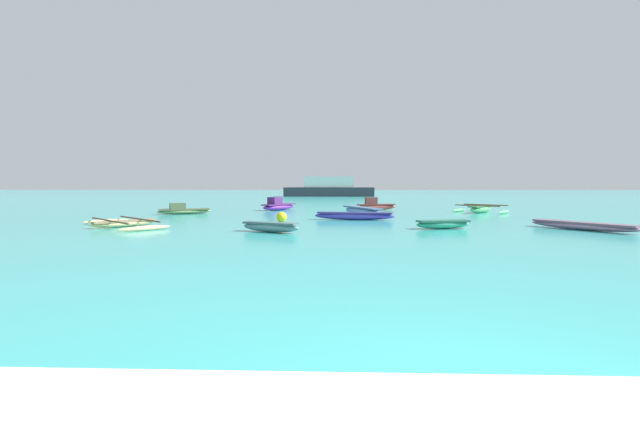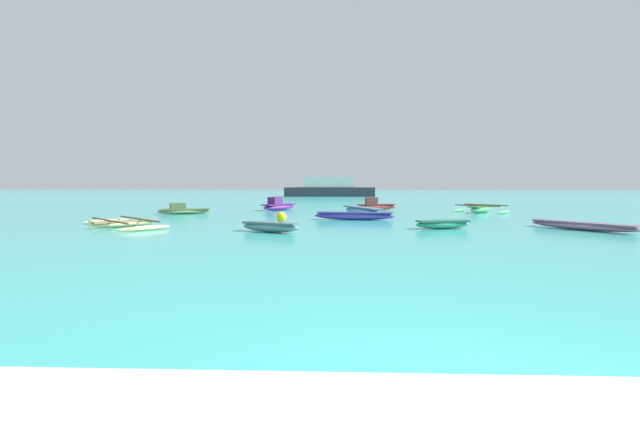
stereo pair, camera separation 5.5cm
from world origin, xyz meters
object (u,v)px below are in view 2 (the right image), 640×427
Objects in this scene: moored_boat_8 at (362,211)px; mooring_buoy_0 at (282,217)px; moored_boat_5 at (443,224)px; moored_boat_2 at (278,206)px; moored_boat_0 at (375,206)px; moored_boat_1 at (481,209)px; distant_ferry at (329,188)px; moored_boat_7 at (583,226)px; moored_boat_3 at (124,223)px; moored_boat_4 at (184,210)px; moored_boat_6 at (354,216)px; moored_boat_9 at (270,227)px.

mooring_buoy_0 is (-4.19, -4.78, -0.02)m from moored_boat_8.
moored_boat_2 is at bearing 112.49° from moored_boat_5.
moored_boat_0 reaches higher than moored_boat_1.
moored_boat_2 is 0.23× the size of distant_ferry.
moored_boat_5 is 5.56m from moored_boat_7.
moored_boat_1 is at bearing 146.25° from moored_boat_7.
moored_boat_1 reaches higher than moored_boat_3.
moored_boat_0 reaches higher than moored_boat_4.
moored_boat_1 is at bearing 83.23° from moored_boat_8.
distant_ferry reaches higher than moored_boat_0.
moored_boat_2 reaches higher than moored_boat_6.
mooring_buoy_0 reaches higher than moored_boat_3.
moored_boat_7 is (19.39, -8.33, -0.06)m from moored_boat_4.
moored_boat_0 is 16.97m from moored_boat_3.
moored_boat_6 is (-3.49, 4.15, 0.02)m from moored_boat_5.
moored_boat_7 is at bearing -96.36° from moored_boat_2.
distant_ferry is at bearing 57.27° from moored_boat_1.
moored_boat_1 is at bearing -35.36° from moored_boat_0.
distant_ferry reaches higher than moored_boat_4.
moored_boat_4 is at bearing 141.43° from mooring_buoy_0.
moored_boat_9 is at bearing -126.60° from moored_boat_0.
distant_ferry is (1.62, 45.65, 0.94)m from moored_boat_9.
moored_boat_9 is at bearing -88.76° from mooring_buoy_0.
moored_boat_9 reaches higher than moored_boat_7.
moored_boat_0 is at bearing -1.81° from moored_boat_3.
moored_boat_1 is at bearing 41.51° from moored_boat_6.
mooring_buoy_0 is at bearing -134.81° from moored_boat_0.
moored_boat_4 is 1.29× the size of moored_boat_9.
moored_boat_6 reaches higher than moored_boat_9.
distant_ferry reaches higher than moored_boat_9.
moored_boat_0 is 8.39m from moored_boat_6.
moored_boat_1 is 1.10× the size of moored_boat_4.
moored_boat_4 is at bearing -103.18° from distant_ferry.
distant_ferry is (8.46, 36.11, 0.92)m from moored_boat_4.
moored_boat_4 is (-12.18, -4.27, -0.08)m from moored_boat_0.
moored_boat_0 is 5.02m from moored_boat_8.
mooring_buoy_0 is (-12.00, -7.27, 0.01)m from moored_boat_1.
moored_boat_0 reaches higher than moored_boat_3.
mooring_buoy_0 is at bearing -65.63° from moored_boat_8.
moored_boat_8 is at bearing 98.17° from moored_boat_5.
moored_boat_5 is 8.01m from moored_boat_8.
moored_boat_6 is 10.07m from moored_boat_7.
moored_boat_0 is 1.22× the size of moored_boat_5.
moored_boat_3 is 1.94× the size of moored_boat_5.
moored_boat_6 is at bearing 117.08° from moored_boat_5.
moored_boat_3 is at bearing -115.63° from moored_boat_4.
moored_boat_8 is 9.83m from moored_boat_9.
moored_boat_8 is at bearing -169.74° from moored_boat_7.
moored_boat_7 is (14.04, -12.15, -0.15)m from moored_boat_2.
moored_boat_0 reaches higher than mooring_buoy_0.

